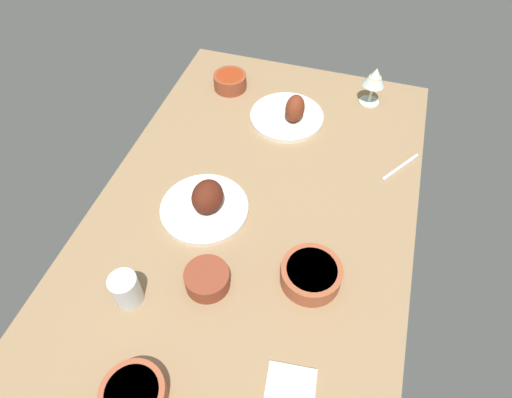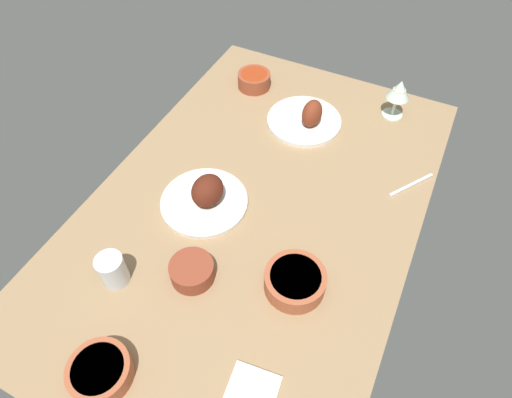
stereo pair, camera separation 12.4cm
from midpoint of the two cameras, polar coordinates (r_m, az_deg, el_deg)
name	(u,v)px [view 2 (the right image)]	position (r cm, az deg, el deg)	size (l,w,h in cm)	color
dining_table	(256,208)	(126.95, 2.79, -1.31)	(140.00, 90.00, 4.00)	#937551
plate_far_side	(206,197)	(123.19, -3.79, 0.07)	(25.07, 25.07, 9.98)	white
plate_near_viewer	(307,118)	(149.05, 9.07, 10.28)	(24.98, 24.98, 10.35)	white
bowl_cream	(192,271)	(110.12, -5.21, -9.56)	(11.25, 11.25, 5.15)	brown
bowl_potatoes	(295,281)	(109.30, 8.44, -10.80)	(15.33, 15.33, 5.42)	#A35133
bowl_soup	(100,371)	(103.75, -16.43, -21.16)	(13.69, 13.69, 4.96)	#A35133
bowl_sauce	(254,80)	(163.42, 1.99, 15.31)	(11.85, 11.85, 5.48)	brown
wine_glass	(399,91)	(155.58, 20.52, 12.98)	(7.60, 7.60, 14.00)	silver
water_tumbler	(112,270)	(111.75, -15.34, -9.18)	(6.91, 6.91, 8.95)	silver
fork_loose	(411,185)	(139.39, 22.14, 1.55)	(16.65, 0.90, 0.80)	silver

